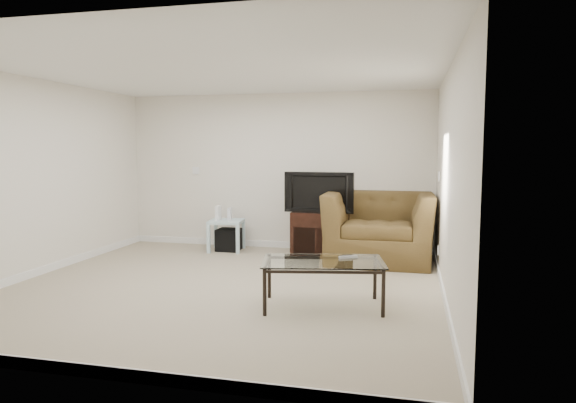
% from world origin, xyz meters
% --- Properties ---
extents(floor, '(5.00, 5.00, 0.00)m').
position_xyz_m(floor, '(0.00, 0.00, 0.00)').
color(floor, tan).
rests_on(floor, ground).
extents(ceiling, '(5.00, 5.00, 0.00)m').
position_xyz_m(ceiling, '(0.00, 0.00, 2.50)').
color(ceiling, white).
rests_on(ceiling, ground).
extents(wall_back, '(5.00, 0.02, 2.50)m').
position_xyz_m(wall_back, '(0.00, 2.50, 1.25)').
color(wall_back, silver).
rests_on(wall_back, ground).
extents(wall_left, '(0.02, 5.00, 2.50)m').
position_xyz_m(wall_left, '(-2.50, 0.00, 1.25)').
color(wall_left, silver).
rests_on(wall_left, ground).
extents(wall_right, '(0.02, 5.00, 2.50)m').
position_xyz_m(wall_right, '(2.50, 0.00, 1.25)').
color(wall_right, silver).
rests_on(wall_right, ground).
extents(plate_back, '(0.12, 0.02, 0.12)m').
position_xyz_m(plate_back, '(-1.40, 2.49, 1.25)').
color(plate_back, white).
rests_on(plate_back, wall_back).
extents(plate_right_switch, '(0.02, 0.09, 0.13)m').
position_xyz_m(plate_right_switch, '(2.49, 1.60, 1.25)').
color(plate_right_switch, white).
rests_on(plate_right_switch, wall_right).
extents(plate_right_outlet, '(0.02, 0.08, 0.12)m').
position_xyz_m(plate_right_outlet, '(2.49, 1.30, 0.30)').
color(plate_right_outlet, white).
rests_on(plate_right_outlet, wall_right).
extents(tv_stand, '(0.85, 0.63, 0.67)m').
position_xyz_m(tv_stand, '(0.81, 2.05, 0.33)').
color(tv_stand, black).
rests_on(tv_stand, floor).
extents(dvd_player, '(0.48, 0.36, 0.06)m').
position_xyz_m(dvd_player, '(0.80, 2.01, 0.56)').
color(dvd_player, black).
rests_on(dvd_player, tv_stand).
extents(television, '(0.99, 0.26, 0.60)m').
position_xyz_m(television, '(0.81, 2.02, 0.97)').
color(television, black).
rests_on(television, tv_stand).
extents(side_table, '(0.57, 0.57, 0.49)m').
position_xyz_m(side_table, '(-0.71, 2.05, 0.25)').
color(side_table, silver).
rests_on(side_table, floor).
extents(subwoofer, '(0.35, 0.35, 0.35)m').
position_xyz_m(subwoofer, '(-0.68, 2.07, 0.17)').
color(subwoofer, black).
rests_on(subwoofer, floor).
extents(game_console, '(0.06, 0.17, 0.23)m').
position_xyz_m(game_console, '(-0.83, 2.01, 0.60)').
color(game_console, white).
rests_on(game_console, side_table).
extents(game_case, '(0.07, 0.15, 0.19)m').
position_xyz_m(game_case, '(-0.64, 2.04, 0.59)').
color(game_case, silver).
rests_on(game_case, side_table).
extents(recliner, '(1.53, 1.00, 1.33)m').
position_xyz_m(recliner, '(1.69, 1.85, 0.67)').
color(recliner, '#513B24').
rests_on(recliner, floor).
extents(coffee_table, '(1.34, 0.92, 0.48)m').
position_xyz_m(coffee_table, '(1.27, -0.49, 0.24)').
color(coffee_table, black).
rests_on(coffee_table, floor).
extents(remote, '(0.20, 0.13, 0.02)m').
position_xyz_m(remote, '(1.50, -0.30, 0.49)').
color(remote, '#B2B2B7').
rests_on(remote, coffee_table).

